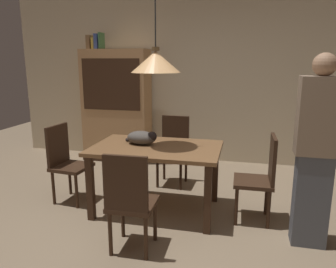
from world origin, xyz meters
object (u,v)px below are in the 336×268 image
object	(u,v)px
book_brown_thick	(91,42)
chair_right_side	(261,175)
dining_table	(156,155)
book_yellow_short	(95,44)
book_green_slim	(102,41)
person_standing	(316,152)
book_blue_wide	(98,42)
hutch_bookcase	(117,108)
cat_sleeping	(142,138)
chair_near_front	(130,199)
pendant_lamp	(156,62)
chair_far_back	(174,147)
chair_left_side	(66,160)

from	to	relation	value
book_brown_thick	chair_right_side	bearing A→B (deg)	-32.94
dining_table	chair_right_side	bearing A→B (deg)	0.06
book_yellow_short	book_green_slim	distance (m)	0.13
book_brown_thick	person_standing	bearing A→B (deg)	-33.93
person_standing	book_blue_wide	bearing A→B (deg)	144.90
dining_table	hutch_bookcase	xyz separation A→B (m)	(-1.17, 1.76, 0.24)
chair_right_side	book_green_slim	size ratio (longest dim) A/B	3.58
cat_sleeping	book_yellow_short	distance (m)	2.44
chair_near_front	pendant_lamp	world-z (taller)	pendant_lamp
chair_near_front	book_green_slim	size ratio (longest dim) A/B	3.58
chair_far_back	book_blue_wide	size ratio (longest dim) A/B	3.88
chair_near_front	pendant_lamp	size ratio (longest dim) A/B	0.72
pendant_lamp	hutch_bookcase	xyz separation A→B (m)	(-1.17, 1.76, -0.77)
pendant_lamp	book_brown_thick	world-z (taller)	pendant_lamp
book_yellow_short	cat_sleeping	bearing A→B (deg)	-51.80
chair_left_side	book_green_slim	xyz separation A→B (m)	(-0.27, 1.75, 1.47)
book_blue_wide	book_green_slim	world-z (taller)	book_green_slim
dining_table	pendant_lamp	size ratio (longest dim) A/B	1.08
chair_right_side	person_standing	size ratio (longest dim) A/B	0.53
chair_far_back	book_brown_thick	size ratio (longest dim) A/B	3.88
hutch_bookcase	book_yellow_short	world-z (taller)	book_yellow_short
chair_far_back	book_green_slim	world-z (taller)	book_green_slim
chair_left_side	pendant_lamp	size ratio (longest dim) A/B	0.72
book_green_slim	person_standing	xyz separation A→B (m)	(2.95, -2.11, -1.10)
book_blue_wide	person_standing	bearing A→B (deg)	-35.10
chair_left_side	book_blue_wide	distance (m)	2.30
dining_table	cat_sleeping	size ratio (longest dim) A/B	3.58
dining_table	chair_near_front	distance (m)	0.89
book_green_slim	book_brown_thick	bearing A→B (deg)	180.00
cat_sleeping	chair_far_back	bearing A→B (deg)	77.59
book_yellow_short	chair_far_back	bearing A→B (deg)	-30.10
dining_table	book_green_slim	bearing A→B (deg)	128.41
chair_far_back	book_brown_thick	bearing A→B (deg)	150.99
book_brown_thick	book_blue_wide	distance (m)	0.13
pendant_lamp	person_standing	xyz separation A→B (m)	(1.55, -0.35, -0.78)
cat_sleeping	book_yellow_short	size ratio (longest dim) A/B	1.96
person_standing	chair_left_side	bearing A→B (deg)	172.33
hutch_bookcase	book_brown_thick	world-z (taller)	book_brown_thick
chair_far_back	book_green_slim	bearing A→B (deg)	147.78
chair_near_front	chair_right_side	bearing A→B (deg)	37.98
pendant_lamp	book_blue_wide	size ratio (longest dim) A/B	5.42
hutch_bookcase	book_yellow_short	distance (m)	1.11
book_brown_thick	hutch_bookcase	bearing A→B (deg)	-0.21
cat_sleeping	person_standing	xyz separation A→B (m)	(1.73, -0.41, 0.06)
chair_far_back	book_yellow_short	xyz separation A→B (m)	(-1.52, 0.88, 1.43)
dining_table	cat_sleeping	world-z (taller)	cat_sleeping
chair_left_side	book_green_slim	size ratio (longest dim) A/B	3.58
chair_near_front	hutch_bookcase	distance (m)	2.91
hutch_bookcase	chair_far_back	bearing A→B (deg)	-36.91
dining_table	chair_far_back	xyz separation A→B (m)	(0.00, 0.88, -0.14)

